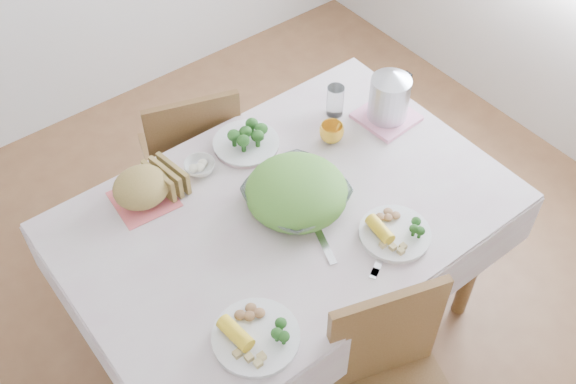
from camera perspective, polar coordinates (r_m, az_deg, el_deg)
floor at (r=2.93m, az=-0.07°, el=-11.22°), size 3.60×3.60×0.00m
dining_table at (r=2.61m, az=-0.08°, el=-7.00°), size 1.40×0.90×0.75m
tablecloth at (r=2.31m, az=-0.09°, el=-1.58°), size 1.50×1.00×0.01m
chair_far at (r=2.97m, az=-8.29°, el=3.65°), size 0.50×0.50×0.87m
salad_bowl at (r=2.29m, az=0.72°, el=-0.38°), size 0.36×0.36×0.08m
dinner_plate_left at (r=2.01m, az=-2.73°, el=-12.18°), size 0.32×0.32×0.02m
dinner_plate_right at (r=2.25m, az=9.03°, el=-3.50°), size 0.32×0.32×0.02m
broccoli_plate at (r=2.52m, az=-3.56°, el=4.08°), size 0.26×0.26×0.02m
napkin at (r=2.39m, az=-12.09°, el=-0.60°), size 0.22×0.22×0.00m
bread_loaf at (r=2.35m, az=-12.30°, el=0.31°), size 0.25×0.24×0.12m
fruit_bowl at (r=2.44m, az=-7.49°, el=2.14°), size 0.14×0.14×0.04m
yellow_mug at (r=2.52m, az=3.71°, el=5.04°), size 0.12×0.12×0.07m
glass_tumbler at (r=2.62m, az=4.02°, el=7.73°), size 0.08×0.08×0.13m
pink_tray at (r=2.65m, az=8.33°, el=6.31°), size 0.22×0.22×0.02m
electric_kettle at (r=2.58m, az=8.60°, el=8.18°), size 0.18×0.18×0.21m
fork_right at (r=2.22m, az=2.89°, el=-4.01°), size 0.09×0.21×0.00m
knife at (r=2.21m, az=8.09°, el=-5.13°), size 0.19×0.11×0.00m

